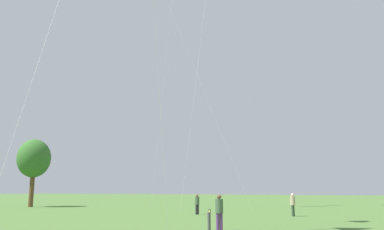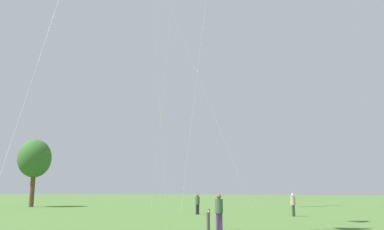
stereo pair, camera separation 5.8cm
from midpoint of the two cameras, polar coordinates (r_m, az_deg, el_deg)
name	(u,v)px [view 2 (the right image)]	position (r m, az deg, el deg)	size (l,w,h in m)	color
person_standing_0	(219,210)	(19.86, 4.00, -13.47)	(0.39, 0.39, 1.74)	#593372
person_standing_1	(197,203)	(32.76, 0.84, -12.53)	(0.36, 0.36, 1.61)	#2D2D33
person_standing_2	(293,203)	(31.35, 14.42, -12.20)	(0.38, 0.38, 1.69)	#3F593F
park_tree_0	(35,159)	(50.31, -21.74, -5.88)	(3.82, 3.82, 7.84)	brown
event_banner	(208,230)	(13.26, 2.52, -16.24)	(0.84, 2.01, 1.31)	#4C4C4C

